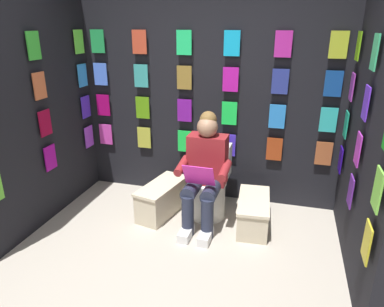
{
  "coord_description": "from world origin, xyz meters",
  "views": [
    {
      "loc": [
        -0.9,
        1.98,
        2.01
      ],
      "look_at": [
        -0.05,
        -1.03,
        0.85
      ],
      "focal_mm": 32.95,
      "sensor_mm": 36.0,
      "label": 1
    }
  ],
  "objects_px": {
    "comic_longbox_near": "(253,213)",
    "comic_longbox_far": "(162,199)",
    "toilet": "(209,186)",
    "person_reading": "(205,171)"
  },
  "relations": [
    {
      "from": "person_reading",
      "to": "comic_longbox_far",
      "type": "relative_size",
      "value": 1.6
    },
    {
      "from": "toilet",
      "to": "comic_longbox_far",
      "type": "xyz_separation_m",
      "value": [
        0.5,
        0.16,
        -0.15
      ]
    },
    {
      "from": "toilet",
      "to": "person_reading",
      "type": "relative_size",
      "value": 0.65
    },
    {
      "from": "toilet",
      "to": "comic_longbox_far",
      "type": "distance_m",
      "value": 0.55
    },
    {
      "from": "person_reading",
      "to": "comic_longbox_far",
      "type": "bearing_deg",
      "value": -7.08
    },
    {
      "from": "toilet",
      "to": "comic_longbox_far",
      "type": "height_order",
      "value": "toilet"
    },
    {
      "from": "person_reading",
      "to": "toilet",
      "type": "bearing_deg",
      "value": -89.87
    },
    {
      "from": "toilet",
      "to": "comic_longbox_near",
      "type": "bearing_deg",
      "value": 164.0
    },
    {
      "from": "comic_longbox_near",
      "to": "comic_longbox_far",
      "type": "height_order",
      "value": "comic_longbox_far"
    },
    {
      "from": "person_reading",
      "to": "comic_longbox_far",
      "type": "height_order",
      "value": "person_reading"
    }
  ]
}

